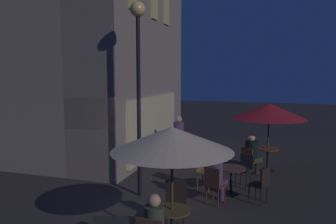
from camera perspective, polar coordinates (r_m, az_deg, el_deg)
The scene contains 17 objects.
ground_plane at distance 8.28m, azimuth -5.97°, elevation -15.63°, with size 60.00×60.00×0.00m, color #302A28.
cafe_building at distance 12.36m, azimuth -16.00°, elevation 9.37°, with size 6.69×8.37×7.56m.
street_lamp_near_corner at distance 8.37m, azimuth -5.09°, elevation 9.60°, with size 0.38×0.38×4.86m.
cafe_table_0 at distance 6.29m, azimuth 0.67°, elevation -18.04°, with size 0.68×0.68×0.72m.
cafe_table_1 at distance 11.22m, azimuth 16.57°, elevation -7.02°, with size 0.70×0.70×0.75m.
cafe_table_2 at distance 8.92m, azimuth 10.69°, elevation -10.43°, with size 0.75×0.75×0.72m.
patio_umbrella_0 at distance 5.83m, azimuth 0.69°, elevation -4.72°, with size 2.15×2.15×2.21m.
patio_umbrella_1 at distance 10.98m, azimuth 16.81°, elevation 0.12°, with size 2.31×2.31×2.19m.
cafe_chair_1 at distance 7.00m, azimuth 1.31°, elevation -14.76°, with size 0.50×0.50×0.96m.
cafe_chair_2 at distance 10.56m, azimuth 13.61°, elevation -7.78°, with size 0.60×0.60×0.88m.
cafe_chair_3 at distance 9.21m, azimuth 5.91°, elevation -9.47°, with size 0.50×0.50×0.97m.
cafe_chair_4 at distance 8.17m, azimuth 7.80°, elevation -11.75°, with size 0.52×0.52×0.94m.
cafe_chair_5 at distance 8.49m, azimuth 15.66°, elevation -11.41°, with size 0.53×0.53×0.90m.
cafe_chair_6 at distance 9.60m, azimuth 13.00°, elevation -9.12°, with size 0.49×0.49×0.90m.
patron_seated_1 at distance 10.62m, azimuth 14.13°, elevation -6.65°, with size 0.56×0.53×1.28m.
patron_seated_2 at distance 8.25m, azimuth 8.33°, elevation -10.58°, with size 0.52×0.44×1.23m.
patron_standing_3 at distance 11.42m, azimuth 1.82°, elevation -4.89°, with size 0.36×0.36×1.69m.
Camera 1 is at (-7.00, -3.12, 3.14)m, focal length 35.81 mm.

